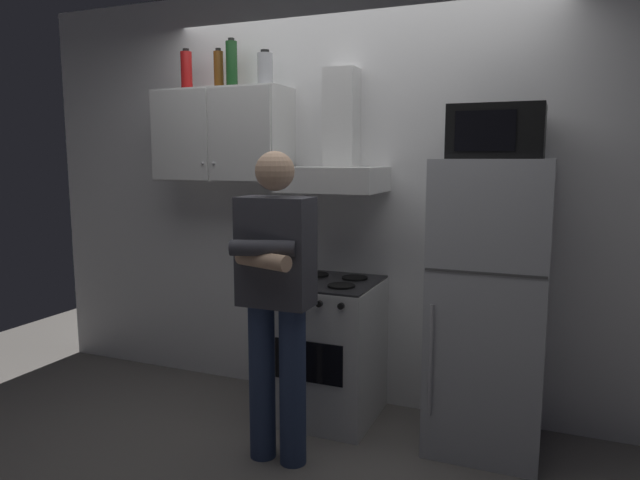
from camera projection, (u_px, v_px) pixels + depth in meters
ground_plane at (320, 434)px, 3.37m from camera, size 7.00×7.00×0.00m
back_wall_tiled at (355, 197)px, 3.73m from camera, size 4.80×0.10×2.70m
upper_cabinet at (223, 136)px, 3.78m from camera, size 0.90×0.37×0.60m
stove_oven at (328, 349)px, 3.56m from camera, size 0.60×0.62×0.87m
range_hood at (336, 159)px, 3.51m from camera, size 0.60×0.44×0.75m
refrigerator at (489, 306)px, 3.14m from camera, size 0.60×0.62×1.60m
microwave at (497, 132)px, 3.03m from camera, size 0.48×0.37×0.28m
person_standing at (276, 296)px, 2.95m from camera, size 0.38×0.33×1.64m
bottle_beer_brown at (219, 70)px, 3.78m from camera, size 0.06×0.06×0.27m
bottle_canister_steel at (265, 70)px, 3.61m from camera, size 0.10×0.10×0.23m
bottle_soda_red at (187, 71)px, 3.81m from camera, size 0.07×0.07×0.27m
bottle_wine_green at (232, 65)px, 3.73m from camera, size 0.07×0.07×0.32m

